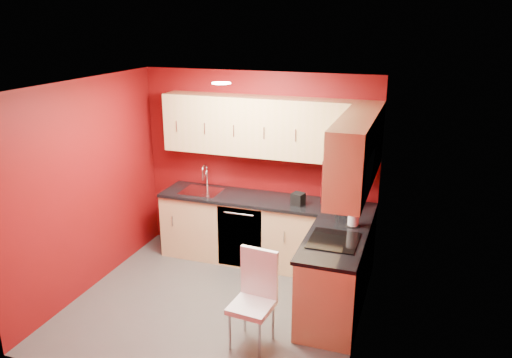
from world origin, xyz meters
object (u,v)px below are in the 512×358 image
Objects in this scene: sink at (202,188)px; napkin_holder at (298,199)px; microwave at (349,174)px; paper_towel at (354,214)px; coffee_maker at (345,197)px; dining_chair at (252,301)px.

napkin_holder is at bearing -3.78° from sink.
microwave reaches higher than paper_towel.
paper_towel is at bearing -30.47° from napkin_holder.
microwave is at bearing -100.03° from coffee_maker.
microwave reaches higher than dining_chair.
paper_towel is (0.18, -0.49, -0.01)m from coffee_maker.
dining_chair is at bearing -91.01° from napkin_holder.
microwave is 1.35m from napkin_holder.
sink reaches higher than coffee_maker.
dining_chair is (-0.78, -1.22, -0.56)m from paper_towel.
napkin_holder is (-0.57, -0.05, -0.07)m from coffee_maker.
sink is 2.18m from paper_towel.
sink is (-2.09, 1.00, -0.72)m from microwave.
napkin_holder is at bearing 128.78° from microwave.
coffee_maker is 1.93× the size of napkin_holder.
coffee_maker is 1.90m from dining_chair.
sink is at bearing 165.87° from paper_towel.
napkin_holder is at bearing 165.71° from coffee_maker.
coffee_maker is at bearing 76.44° from dining_chair.
microwave is 2.66× the size of paper_towel.
coffee_maker reaches higher than dining_chair.
microwave is 0.78× the size of dining_chair.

